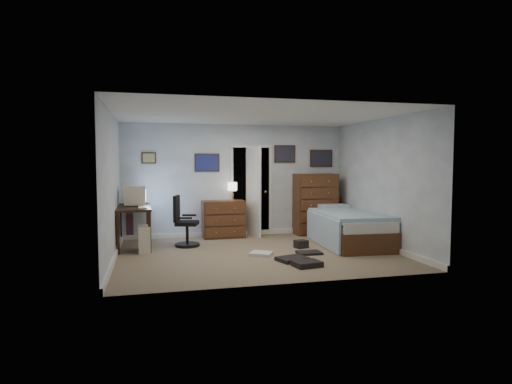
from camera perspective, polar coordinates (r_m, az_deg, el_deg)
floor at (r=7.88m, az=0.16°, el=-8.24°), size 5.00×4.00×0.02m
computer_desk at (r=8.71m, az=-16.61°, el=-3.06°), size 0.68×1.40×0.80m
crt_monitor at (r=8.82m, az=-15.84°, el=-0.48°), size 0.43×0.40×0.38m
keyboard at (r=8.33m, az=-14.86°, el=-1.98°), size 0.17×0.43×0.03m
pc_tower at (r=8.21m, az=-14.66°, el=-6.09°), size 0.23×0.45×0.48m
office_chair at (r=8.57m, az=-9.54°, el=-4.59°), size 0.60×0.60×1.01m
media_stack at (r=9.63m, az=-16.47°, el=-3.88°), size 0.15×0.15×0.73m
low_dresser at (r=9.45m, az=-4.35°, el=-3.61°), size 0.92×0.47×0.82m
table_lamp at (r=9.42m, az=-3.18°, el=0.65°), size 0.21×0.21×0.40m
doorway at (r=10.01m, az=-1.05°, el=0.24°), size 0.96×1.12×2.05m
tall_dresser at (r=9.97m, az=7.84°, el=-1.58°), size 0.97×0.59×1.39m
headboard_bookcase at (r=10.40m, az=11.49°, el=-2.78°), size 0.95×0.30×0.84m
bed at (r=8.87m, az=12.08°, el=-4.64°), size 1.30×2.27×0.72m
wall_posters at (r=9.75m, az=0.60°, el=4.51°), size 4.38×0.04×0.60m
floor_clutter at (r=7.51m, az=5.25°, el=-8.47°), size 1.33×1.74×0.15m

